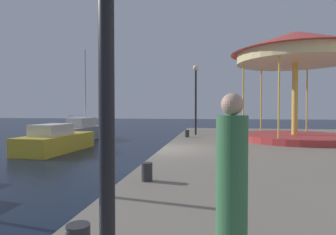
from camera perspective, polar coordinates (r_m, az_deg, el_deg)
ground_plane at (r=11.44m, az=-1.35°, el=-10.27°), size 120.00×120.00×0.00m
quay_dock at (r=11.93m, az=28.96°, el=-8.02°), size 12.10×25.71×0.80m
sailboat_grey at (r=23.18m, az=-17.19°, el=-2.62°), size 2.28×5.45×7.19m
motorboat_yellow at (r=17.04m, az=-21.68°, el=-4.40°), size 2.28×5.19×1.56m
carousel at (r=15.71m, az=24.32°, el=10.71°), size 6.32×6.32×5.45m
lamp_post_mid_promenade at (r=17.54m, az=5.63°, el=6.13°), size 0.36×0.36×4.30m
bollard_north at (r=6.27m, az=-4.27°, el=-10.88°), size 0.24×0.24×0.40m
bollard_center at (r=15.98m, az=3.86°, el=-3.26°), size 0.24×0.24×0.40m
person_by_the_water at (r=3.19m, az=12.76°, el=-11.92°), size 0.34×0.34×1.73m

